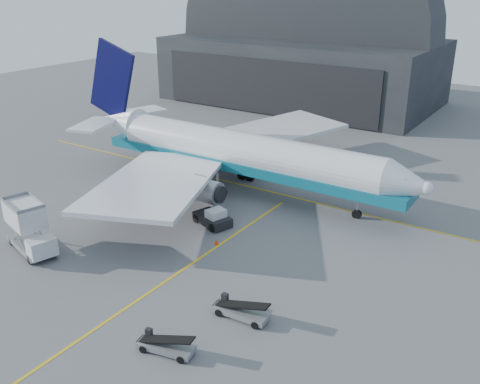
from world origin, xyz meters
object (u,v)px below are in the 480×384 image
Objects in this scene: catering_truck at (29,228)px; belt_loader_b at (241,311)px; pushback_tug at (213,218)px; airliner at (232,151)px; belt_loader_a at (166,346)px.

belt_loader_b is (21.56, 1.89, -1.71)m from catering_truck.
catering_truck is at bearing -110.59° from pushback_tug.
airliner is 30.25m from belt_loader_a.
pushback_tug is 15.90m from belt_loader_b.
airliner reaches higher than pushback_tug.
airliner is 10.89× the size of belt_loader_a.
airliner is 10.17× the size of belt_loader_b.
pushback_tug reaches higher than belt_loader_a.
belt_loader_b is (2.04, 6.00, 0.04)m from belt_loader_a.
catering_truck is 20.03m from belt_loader_a.
belt_loader_a is at bearing 4.04° from catering_truck.
airliner is 10.23× the size of pushback_tug.
catering_truck is 1.63× the size of belt_loader_a.
belt_loader_a is (13.01, -27.01, -4.00)m from airliner.
pushback_tug is 19.68m from belt_loader_a.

